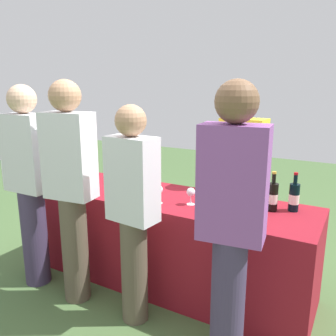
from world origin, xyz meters
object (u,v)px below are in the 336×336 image
(wine_glass_1, at_px, (151,190))
(guest_2, at_px, (133,208))
(wine_glass_3, at_px, (191,193))
(guest_1, at_px, (71,184))
(guest_3, at_px, (231,221))
(wine_bottle_1, at_px, (145,174))
(server_pouring, at_px, (242,177))
(wine_bottle_0, at_px, (94,168))
(menu_board, at_px, (143,194))
(wine_bottle_2, at_px, (273,197))
(wine_glass_2, at_px, (158,190))
(ice_bucket, at_px, (249,199))
(wine_glass_0, at_px, (144,188))
(guest_0, at_px, (29,180))
(wine_glass_4, at_px, (244,202))
(wine_bottle_3, at_px, (294,197))

(wine_glass_1, height_order, guest_2, guest_2)
(wine_glass_3, relative_size, guest_1, 0.08)
(wine_glass_3, height_order, guest_3, guest_3)
(wine_bottle_1, bearing_deg, server_pouring, 27.13)
(wine_bottle_0, height_order, menu_board, wine_bottle_0)
(wine_bottle_2, xyz_separation_m, guest_3, (-0.05, -0.77, 0.07))
(wine_glass_1, relative_size, guest_2, 0.08)
(wine_bottle_0, distance_m, wine_glass_2, 0.95)
(ice_bucket, xyz_separation_m, server_pouring, (-0.25, 0.59, 0.01))
(wine_glass_1, distance_m, wine_glass_2, 0.09)
(wine_bottle_1, height_order, guest_3, guest_3)
(wine_glass_1, relative_size, ice_bucket, 0.56)
(wine_bottle_2, xyz_separation_m, guest_1, (-1.38, -0.68, 0.07))
(wine_glass_2, bearing_deg, ice_bucket, 14.70)
(wine_glass_0, relative_size, guest_0, 0.08)
(guest_2, bearing_deg, wine_glass_0, 119.26)
(wine_glass_4, relative_size, guest_0, 0.08)
(wine_glass_2, height_order, wine_glass_3, wine_glass_2)
(wine_bottle_1, xyz_separation_m, ice_bucket, (1.04, -0.18, -0.02))
(wine_bottle_2, height_order, wine_glass_1, wine_bottle_2)
(wine_glass_3, bearing_deg, wine_bottle_2, 17.27)
(wine_bottle_0, height_order, wine_bottle_3, wine_bottle_0)
(guest_1, bearing_deg, wine_bottle_1, 68.76)
(wine_bottle_0, relative_size, wine_bottle_3, 1.10)
(guest_1, height_order, menu_board, guest_1)
(server_pouring, height_order, guest_3, guest_3)
(wine_glass_2, xyz_separation_m, wine_glass_4, (0.67, 0.09, -0.01))
(wine_bottle_2, distance_m, server_pouring, 0.62)
(wine_bottle_0, height_order, wine_glass_3, wine_bottle_0)
(wine_bottle_1, height_order, wine_glass_2, wine_bottle_1)
(wine_glass_2, relative_size, wine_glass_3, 1.08)
(wine_bottle_1, xyz_separation_m, wine_glass_3, (0.60, -0.26, -0.02))
(menu_board, bearing_deg, guest_3, -34.67)
(wine_bottle_0, xyz_separation_m, guest_3, (1.69, -0.76, 0.05))
(guest_1, bearing_deg, wine_glass_1, 34.76)
(wine_glass_3, height_order, wine_glass_4, wine_glass_3)
(wine_glass_1, bearing_deg, wine_bottle_1, 130.18)
(wine_glass_3, bearing_deg, wine_glass_0, -171.40)
(wine_bottle_3, bearing_deg, wine_bottle_0, -177.42)
(menu_board, bearing_deg, guest_1, -64.61)
(wine_glass_3, xyz_separation_m, server_pouring, (0.19, 0.66, 0.00))
(wine_glass_3, bearing_deg, wine_bottle_0, 171.62)
(server_pouring, relative_size, guest_1, 0.94)
(guest_1, distance_m, menu_board, 1.84)
(wine_glass_4, relative_size, ice_bucket, 0.59)
(wine_glass_2, distance_m, menu_board, 1.72)
(ice_bucket, bearing_deg, guest_2, -139.73)
(wine_glass_3, relative_size, guest_0, 0.08)
(wine_bottle_1, relative_size, wine_glass_4, 2.32)
(wine_bottle_3, xyz_separation_m, wine_glass_3, (-0.73, -0.25, -0.01))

